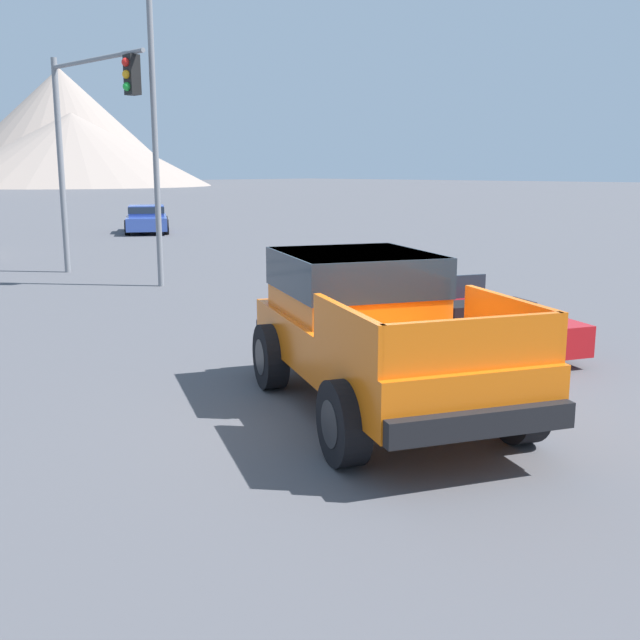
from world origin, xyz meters
TOP-DOWN VIEW (x-y plane):
  - ground_plane at (0.00, 0.00)m, footprint 320.00×320.00m
  - orange_pickup_truck at (0.13, 0.12)m, footprint 3.81×5.02m
  - red_convertible_car at (3.72, 1.22)m, footprint 3.61×4.82m
  - parked_car_blue at (12.40, 23.75)m, footprint 3.77×4.46m
  - traffic_light_main at (3.37, 12.29)m, footprint 0.38×4.32m
  - street_lamp_post at (3.75, 9.92)m, footprint 0.90×0.24m
  - distant_mountain_range at (48.06, 118.58)m, footprint 89.54×61.53m

SIDE VIEW (x-z plane):
  - ground_plane at x=0.00m, z-range 0.00..0.00m
  - red_convertible_car at x=3.72m, z-range -0.10..0.93m
  - parked_car_blue at x=12.40m, z-range 0.01..1.23m
  - orange_pickup_truck at x=0.13m, z-range 0.13..1.94m
  - traffic_light_main at x=3.37m, z-range 1.17..6.89m
  - street_lamp_post at x=3.75m, z-range 0.80..9.58m
  - distant_mountain_range at x=48.06m, z-range -1.48..19.49m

